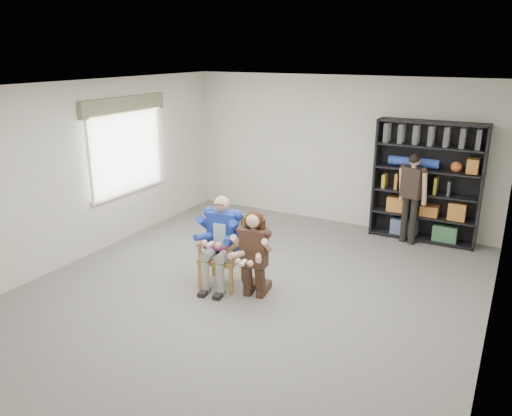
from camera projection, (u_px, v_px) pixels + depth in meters
The scene contains 8 objects.
room_shell at pixel (248, 197), 6.51m from camera, with size 6.00×7.00×2.80m, color silver, non-canonical shape.
floor at pixel (248, 293), 6.93m from camera, with size 6.00×7.00×0.01m, color slate.
window_left at pixel (127, 147), 8.61m from camera, with size 0.16×2.00×1.75m, color white, non-canonical shape.
armchair at pixel (221, 252), 7.04m from camera, with size 0.59×0.57×1.02m, color #B08536, non-canonical shape.
seated_man at pixel (221, 242), 7.00m from camera, with size 0.57×0.80×1.33m, color navy, non-canonical shape.
kneeling_woman at pixel (253, 256), 6.65m from camera, with size 0.51×0.82×1.22m, color #37251B, non-canonical shape.
bookshelf at pixel (427, 182), 8.60m from camera, with size 1.80×0.38×2.10m, color black, non-canonical shape.
standing_man at pixel (411, 199), 8.52m from camera, with size 0.49×0.27×1.59m, color black, non-canonical shape.
Camera 1 is at (3.06, -5.44, 3.24)m, focal length 35.00 mm.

